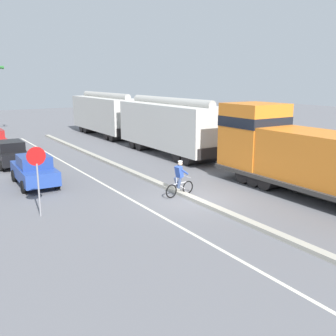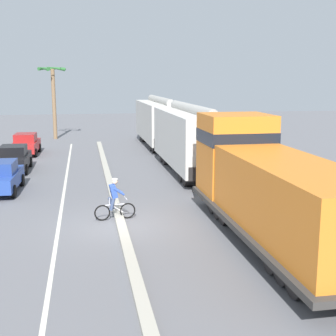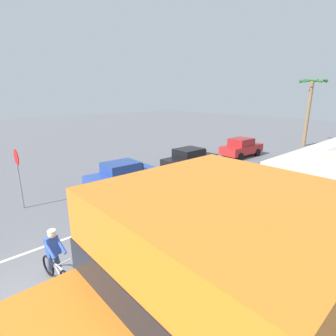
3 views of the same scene
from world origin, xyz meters
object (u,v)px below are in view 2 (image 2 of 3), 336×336
(hopper_car_lead, at_px, (191,139))
(cyclist, at_px, (114,200))
(hopper_car_middle, at_px, (160,122))
(parked_car_black, at_px, (14,158))
(locomotive, at_px, (266,188))
(parked_car_blue, at_px, (1,177))
(parked_car_red, at_px, (26,144))
(palm_tree_near, at_px, (53,86))

(hopper_car_lead, distance_m, cyclist, 10.65)
(hopper_car_middle, xyz_separation_m, parked_car_black, (-10.73, -9.40, -1.26))
(locomotive, xyz_separation_m, parked_car_blue, (-10.63, 8.72, -0.98))
(locomotive, bearing_deg, parked_car_red, 117.16)
(hopper_car_middle, xyz_separation_m, parked_car_red, (-10.74, -2.83, -1.26))
(cyclist, distance_m, palm_tree_near, 27.80)
(locomotive, xyz_separation_m, parked_car_black, (-10.73, 14.35, -0.98))
(locomotive, relative_size, parked_car_black, 2.76)
(hopper_car_middle, xyz_separation_m, parked_car_blue, (-10.63, -15.04, -1.26))
(hopper_car_lead, bearing_deg, parked_car_black, 168.43)
(parked_car_blue, bearing_deg, cyclist, -46.95)
(parked_car_blue, bearing_deg, parked_car_black, 91.05)
(hopper_car_middle, bearing_deg, parked_car_blue, -125.25)
(locomotive, distance_m, cyclist, 6.15)
(locomotive, distance_m, hopper_car_lead, 12.16)
(parked_car_black, bearing_deg, hopper_car_middle, 41.23)
(parked_car_red, bearing_deg, parked_car_blue, -89.47)
(locomotive, height_order, hopper_car_middle, locomotive)
(palm_tree_near, bearing_deg, cyclist, -82.08)
(parked_car_blue, xyz_separation_m, palm_tree_near, (1.56, 21.50, 4.20))
(cyclist, bearing_deg, locomotive, -29.58)
(parked_car_black, relative_size, cyclist, 2.45)
(palm_tree_near, bearing_deg, hopper_car_middle, -35.48)
(hopper_car_lead, height_order, palm_tree_near, palm_tree_near)
(hopper_car_lead, xyz_separation_m, cyclist, (-5.28, -9.16, -1.26))
(parked_car_red, xyz_separation_m, palm_tree_near, (1.67, 9.29, 4.20))
(hopper_car_lead, height_order, parked_car_red, hopper_car_lead)
(locomotive, distance_m, parked_car_black, 17.95)
(hopper_car_middle, xyz_separation_m, palm_tree_near, (-9.07, 6.47, 2.94))
(parked_car_black, height_order, palm_tree_near, palm_tree_near)
(locomotive, relative_size, hopper_car_middle, 1.10)
(parked_car_blue, xyz_separation_m, parked_car_red, (-0.11, 12.21, 0.00))
(hopper_car_lead, bearing_deg, parked_car_blue, -162.07)
(parked_car_red, bearing_deg, palm_tree_near, 79.82)
(hopper_car_middle, bearing_deg, palm_tree_near, 144.52)
(locomotive, height_order, hopper_car_lead, locomotive)
(locomotive, height_order, parked_car_black, locomotive)
(cyclist, bearing_deg, palm_tree_near, 97.92)
(hopper_car_middle, relative_size, parked_car_blue, 2.49)
(parked_car_red, relative_size, cyclist, 2.48)
(hopper_car_middle, relative_size, cyclist, 6.18)
(hopper_car_middle, bearing_deg, parked_car_black, -138.77)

